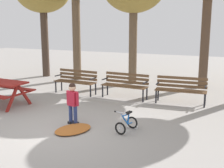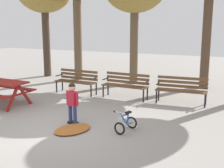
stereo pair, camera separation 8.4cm
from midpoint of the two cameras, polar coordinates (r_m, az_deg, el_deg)
The scene contains 8 objects.
ground at distance 7.45m, azimuth -10.78°, elevation -8.59°, with size 36.00×36.00×0.00m, color gray.
picnic_table at distance 9.96m, azimuth -20.48°, elevation -0.42°, with size 1.88×1.46×0.79m.
park_bench_far_left at distance 10.95m, azimuth -6.51°, elevation 0.87°, with size 1.62×0.55×0.85m.
park_bench_left at distance 10.18m, azimuth 2.91°, elevation 0.11°, with size 1.63×0.56×0.85m.
park_bench_right at distance 9.73m, azimuth 13.46°, elevation -0.75°, with size 1.63×0.56×0.85m.
child_standing at distance 7.59m, azimuth -7.32°, elevation -3.07°, with size 0.40×0.22×1.08m.
kids_bicycle at distance 7.15m, azimuth 3.04°, elevation -7.56°, with size 0.46×0.61×0.54m.
leaf_pile at distance 7.31m, azimuth -7.25°, elevation -8.58°, with size 0.98×0.68×0.07m, color #9E5623.
Camera 2 is at (4.07, -5.70, 2.57)m, focal length 47.62 mm.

